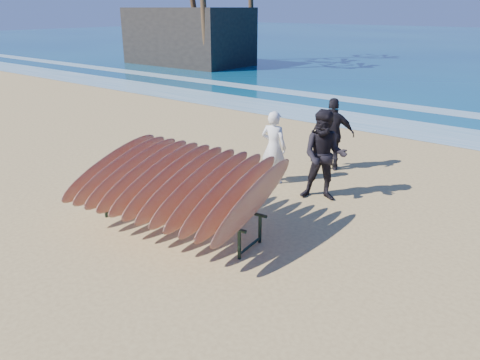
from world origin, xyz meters
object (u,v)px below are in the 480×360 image
at_px(person_white, 274,147).
at_px(person_dark_b, 333,135).
at_px(person_dark_a, 324,156).
at_px(surfboard_rack, 176,182).
at_px(building, 188,36).

relative_size(person_white, person_dark_b, 0.93).
xyz_separation_m(person_white, person_dark_a, (1.37, -0.20, 0.12)).
bearing_deg(person_white, surfboard_rack, 82.87).
relative_size(surfboard_rack, person_dark_a, 1.85).
bearing_deg(person_dark_a, person_white, 147.52).
bearing_deg(surfboard_rack, person_white, 84.59).
height_order(surfboard_rack, person_white, person_white).
bearing_deg(surfboard_rack, person_dark_b, 76.84).
bearing_deg(person_dark_a, surfboard_rack, -138.74).
distance_m(person_dark_a, building, 25.08).
bearing_deg(person_dark_a, building, 116.58).
relative_size(person_white, person_dark_a, 0.87).
bearing_deg(person_white, person_dark_a, 163.20).
bearing_deg(building, surfboard_rack, -45.79).
height_order(surfboard_rack, person_dark_b, person_dark_b).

